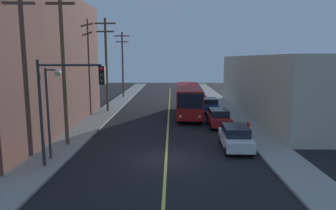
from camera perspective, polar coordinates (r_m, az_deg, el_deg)
name	(u,v)px	position (r m, az deg, el deg)	size (l,w,h in m)	color
ground_plane	(166,159)	(19.08, -0.36, -10.16)	(120.00, 120.00, 0.00)	black
sidewalk_left	(93,123)	(29.69, -14.13, -3.38)	(2.50, 90.00, 0.15)	gray
sidewalk_right	(244,124)	(29.52, 14.27, -3.46)	(2.50, 90.00, 0.15)	gray
lane_stripe_center	(169,115)	(33.62, 0.13, -1.82)	(0.16, 60.00, 0.01)	#D8CC4C
building_left_brick	(7,62)	(28.80, -28.23, 7.26)	(10.00, 22.34, 11.90)	brown
building_right_warehouse	(298,85)	(36.74, 23.42, 3.49)	(12.00, 27.35, 6.53)	beige
city_bus	(188,98)	(33.54, 3.90, 1.27)	(2.87, 12.21, 3.20)	maroon
parked_car_white	(235,137)	(21.33, 12.68, -5.97)	(1.93, 4.45, 1.62)	silver
parked_car_red	(219,117)	(28.02, 9.59, -2.35)	(1.86, 4.42, 1.62)	maroon
parked_car_blue	(209,105)	(35.59, 7.88, 0.05)	(1.89, 4.43, 1.62)	navy
utility_pole_near	(63,58)	(22.04, -19.28, 8.50)	(2.40, 0.28, 11.20)	brown
utility_pole_mid	(106,61)	(35.49, -11.64, 8.21)	(2.40, 0.28, 10.58)	brown
utility_pole_far	(123,62)	(48.22, -8.61, 8.13)	(2.40, 0.28, 10.14)	brown
traffic_signal_left_corner	(67,93)	(17.46, -18.55, 2.11)	(3.75, 0.48, 6.00)	#2D2D33
street_lamp_left	(51,100)	(19.13, -21.30, 0.82)	(0.98, 0.40, 5.50)	#38383D
fire_hydrant	(248,125)	(26.55, 14.93, -3.72)	(0.44, 0.26, 0.84)	red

